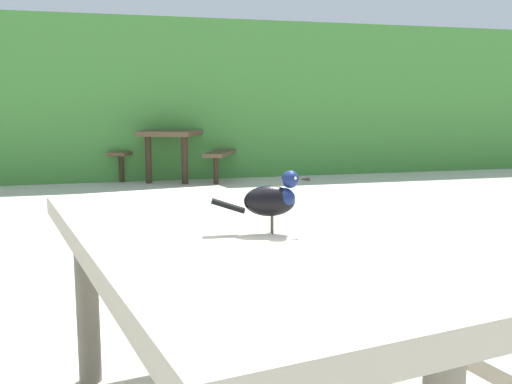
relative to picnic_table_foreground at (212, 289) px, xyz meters
The scene contains 4 objects.
hedge_wall 8.00m from the picnic_table_foreground, 90.79° to the left, with size 28.00×2.18×2.35m, color #428438.
picnic_table_foreground is the anchor object (origin of this frame).
bird_grackle 0.34m from the picnic_table_foreground, 27.22° to the right, with size 0.28×0.10×0.18m.
picnic_table_mid_left 7.21m from the picnic_table_foreground, 82.84° to the left, with size 2.25×2.26×0.74m.
Camera 1 is at (-0.21, -1.62, 1.11)m, focal length 40.84 mm.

